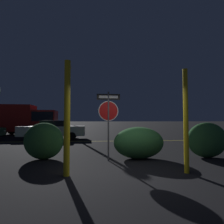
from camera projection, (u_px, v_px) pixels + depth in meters
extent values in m
plane|color=black|center=(130.00, 174.00, 4.89)|extent=(260.00, 260.00, 0.00)
cube|color=gold|center=(111.00, 141.00, 12.25)|extent=(43.41, 0.12, 0.01)
cylinder|color=#4C4C51|center=(108.00, 126.00, 6.49)|extent=(0.06, 0.06, 2.55)
cylinder|color=white|center=(108.00, 111.00, 6.51)|extent=(0.75, 0.03, 0.75)
cylinder|color=#B71414|center=(108.00, 111.00, 6.51)|extent=(0.69, 0.04, 0.69)
cube|color=black|center=(108.00, 97.00, 6.53)|extent=(0.87, 0.05, 0.22)
cube|color=white|center=(108.00, 97.00, 6.53)|extent=(0.72, 0.05, 0.10)
cylinder|color=yellow|center=(67.00, 117.00, 4.77)|extent=(0.17, 0.17, 3.15)
cylinder|color=yellow|center=(186.00, 120.00, 5.02)|extent=(0.14, 0.14, 2.99)
ellipsoid|color=#285B2D|center=(44.00, 141.00, 6.67)|extent=(1.47, 0.91, 1.39)
ellipsoid|color=#2D6633|center=(139.00, 143.00, 6.79)|extent=(1.95, 1.12, 1.23)
ellipsoid|color=#2D6633|center=(207.00, 140.00, 6.98)|extent=(1.64, 0.76, 1.40)
sphere|color=#F4EFCC|center=(5.00, 131.00, 13.51)|extent=(0.14, 0.14, 0.14)
cube|color=silver|center=(53.00, 131.00, 13.34)|extent=(4.90, 1.96, 0.71)
cube|color=black|center=(55.00, 123.00, 13.39)|extent=(2.00, 1.57, 0.44)
cylinder|color=black|center=(29.00, 137.00, 12.33)|extent=(0.61, 0.23, 0.60)
cylinder|color=black|center=(36.00, 135.00, 13.95)|extent=(0.61, 0.23, 0.60)
cylinder|color=black|center=(72.00, 136.00, 12.71)|extent=(0.61, 0.23, 0.60)
cylinder|color=black|center=(74.00, 134.00, 14.33)|extent=(0.61, 0.23, 0.60)
sphere|color=#F4EFCC|center=(16.00, 131.00, 12.51)|extent=(0.14, 0.14, 0.14)
sphere|color=#F4EFCC|center=(22.00, 130.00, 13.55)|extent=(0.14, 0.14, 0.14)
cube|color=maroon|center=(45.00, 121.00, 17.40)|extent=(2.33, 2.36, 2.02)
cube|color=black|center=(45.00, 117.00, 17.41)|extent=(2.12, 2.39, 0.89)
cube|color=maroon|center=(14.00, 118.00, 16.98)|extent=(3.71, 2.60, 2.52)
cylinder|color=black|center=(47.00, 130.00, 18.46)|extent=(0.86, 0.34, 0.84)
cylinder|color=black|center=(41.00, 131.00, 16.23)|extent=(0.86, 0.34, 0.84)
cylinder|color=black|center=(12.00, 130.00, 17.95)|extent=(0.86, 0.34, 0.84)
cylinder|color=black|center=(1.00, 132.00, 15.73)|extent=(0.86, 0.34, 0.84)
cylinder|color=#4C4C51|center=(69.00, 102.00, 17.07)|extent=(0.16, 0.16, 6.38)
sphere|color=#F9E5B2|center=(69.00, 67.00, 17.22)|extent=(0.55, 0.55, 0.55)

